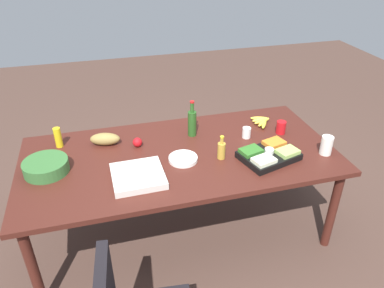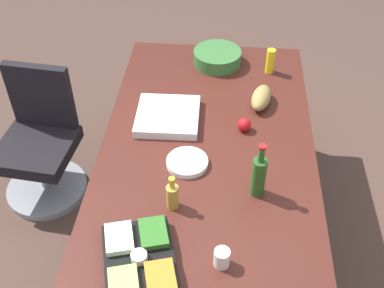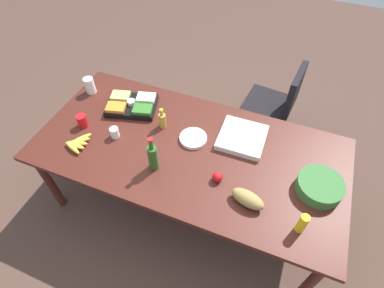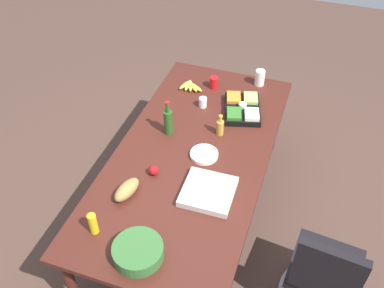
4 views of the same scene
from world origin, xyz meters
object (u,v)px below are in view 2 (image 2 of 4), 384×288
at_px(office_chair, 41,150).
at_px(veggie_tray, 140,261).
at_px(pizza_box, 168,116).
at_px(mustard_bottle, 270,61).
at_px(salad_bowl, 217,57).
at_px(wine_bottle, 259,175).
at_px(apple_red, 244,125).
at_px(bread_loaf, 261,98).
at_px(dressing_bottle, 172,196).
at_px(paper_cup, 222,258).
at_px(paper_plate_stack, 187,162).
at_px(conference_table, 206,174).

height_order(office_chair, veggie_tray, office_chair).
distance_m(office_chair, pizza_box, 1.02).
xyz_separation_m(mustard_bottle, salad_bowl, (0.08, 0.35, -0.04)).
height_order(wine_bottle, apple_red, wine_bottle).
xyz_separation_m(salad_bowl, apple_red, (-0.69, -0.18, -0.01)).
relative_size(veggie_tray, apple_red, 6.38).
bearing_deg(bread_loaf, dressing_bottle, 152.46).
relative_size(office_chair, wine_bottle, 2.92).
xyz_separation_m(paper_cup, mustard_bottle, (1.51, -0.26, 0.04)).
bearing_deg(office_chair, bread_loaf, -87.69).
distance_m(office_chair, apple_red, 1.44).
height_order(wine_bottle, paper_plate_stack, wine_bottle).
xyz_separation_m(paper_cup, veggie_tray, (-0.04, 0.35, -0.01)).
distance_m(conference_table, apple_red, 0.38).
height_order(pizza_box, veggie_tray, veggie_tray).
relative_size(conference_table, paper_cup, 27.04).
relative_size(conference_table, paper_plate_stack, 11.06).
distance_m(paper_plate_stack, apple_red, 0.43).
height_order(pizza_box, bread_loaf, bread_loaf).
relative_size(pizza_box, dressing_bottle, 1.87).
bearing_deg(bread_loaf, conference_table, 151.66).
bearing_deg(salad_bowl, paper_cup, -176.78).
bearing_deg(pizza_box, salad_bowl, -23.72).
bearing_deg(apple_red, bread_loaf, -21.89).
height_order(wine_bottle, salad_bowl, wine_bottle).
distance_m(conference_table, dressing_bottle, 0.35).
bearing_deg(dressing_bottle, apple_red, -29.75).
height_order(paper_plate_stack, veggie_tray, veggie_tray).
bearing_deg(apple_red, dressing_bottle, 150.25).
relative_size(conference_table, pizza_box, 6.76).
bearing_deg(veggie_tray, apple_red, -25.10).
height_order(conference_table, wine_bottle, wine_bottle).
relative_size(paper_cup, mustard_bottle, 0.54).
distance_m(conference_table, wine_bottle, 0.36).
distance_m(wine_bottle, veggie_tray, 0.69).
relative_size(conference_table, mustard_bottle, 14.64).
relative_size(conference_table, bread_loaf, 10.14).
distance_m(pizza_box, paper_plate_stack, 0.39).
height_order(office_chair, mustard_bottle, mustard_bottle).
height_order(conference_table, veggie_tray, veggie_tray).
bearing_deg(bread_loaf, wine_bottle, 177.17).
height_order(office_chair, apple_red, office_chair).
bearing_deg(office_chair, paper_plate_stack, -115.35).
bearing_deg(mustard_bottle, bread_loaf, 169.84).
relative_size(paper_plate_stack, veggie_tray, 0.45).
distance_m(wine_bottle, apple_red, 0.48).
bearing_deg(bread_loaf, pizza_box, 109.24).
xyz_separation_m(pizza_box, apple_red, (-0.06, -0.44, 0.01)).
height_order(paper_cup, salad_bowl, salad_bowl).
distance_m(salad_bowl, veggie_tray, 1.65).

